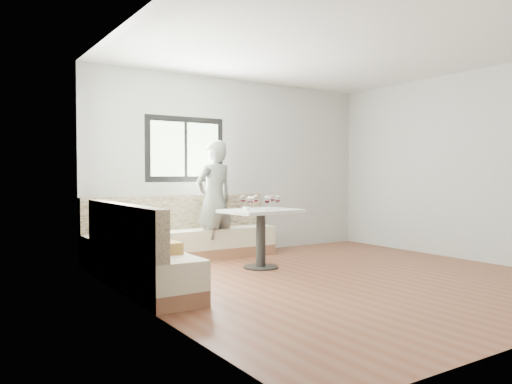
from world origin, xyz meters
TOP-DOWN VIEW (x-y plane):
  - room at (-0.08, 0.08)m, footprint 5.01×5.01m
  - banquette at (-1.59, 1.62)m, footprint 2.90×2.80m
  - table at (-0.44, 1.11)m, footprint 1.02×0.83m
  - person at (-0.62, 2.08)m, footprint 0.71×0.53m
  - olive_ramekin at (-0.63, 1.16)m, footprint 0.10×0.10m
  - wine_glass_a at (-0.72, 0.93)m, footprint 0.09×0.09m
  - wine_glass_b at (-0.47, 0.91)m, footprint 0.09×0.09m
  - wine_glass_c at (-0.23, 1.01)m, footprint 0.09×0.09m
  - wine_glass_d at (-0.44, 1.23)m, footprint 0.09×0.09m
  - wine_glass_e at (-0.16, 1.25)m, footprint 0.09×0.09m
  - wine_glass_f at (-0.62, 1.27)m, footprint 0.09×0.09m

SIDE VIEW (x-z plane):
  - banquette at x=-1.59m, z-range -0.14..0.81m
  - table at x=-0.44m, z-range 0.20..0.99m
  - olive_ramekin at x=-0.63m, z-range 0.79..0.83m
  - person at x=-0.62m, z-range 0.00..1.77m
  - wine_glass_a at x=-0.72m, z-range 0.83..1.04m
  - wine_glass_b at x=-0.47m, z-range 0.83..1.04m
  - wine_glass_c at x=-0.23m, z-range 0.83..1.04m
  - wine_glass_d at x=-0.44m, z-range 0.83..1.04m
  - wine_glass_e at x=-0.16m, z-range 0.83..1.04m
  - wine_glass_f at x=-0.62m, z-range 0.83..1.04m
  - room at x=-0.08m, z-range 0.01..2.82m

